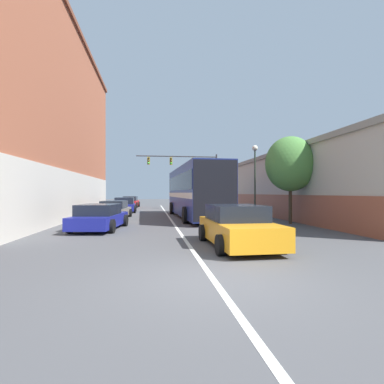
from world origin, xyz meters
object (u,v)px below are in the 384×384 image
(hatchback_foreground, at_px, (237,227))
(street_lamp, at_px, (255,170))
(parked_car_left_distant, at_px, (100,217))
(parked_car_left_near, at_px, (115,210))
(bus, at_px, (194,190))
(parked_car_left_far, at_px, (125,205))
(street_tree_near, at_px, (290,164))
(parked_car_left_mid, at_px, (131,202))
(traffic_signal_gantry, at_px, (189,168))

(hatchback_foreground, distance_m, street_lamp, 11.29)
(parked_car_left_distant, bearing_deg, parked_car_left_near, 7.52)
(bus, relative_size, parked_car_left_distant, 2.64)
(parked_car_left_distant, distance_m, street_lamp, 11.12)
(parked_car_left_near, relative_size, parked_car_left_far, 1.08)
(street_tree_near, bearing_deg, street_lamp, 103.69)
(parked_car_left_mid, bearing_deg, bus, -157.50)
(hatchback_foreground, bearing_deg, parked_car_left_mid, 9.91)
(parked_car_left_near, bearing_deg, bus, -87.31)
(bus, xyz_separation_m, traffic_signal_gantry, (1.02, 11.07, 2.55))
(parked_car_left_near, xyz_separation_m, traffic_signal_gantry, (6.68, 10.88, 3.97))
(hatchback_foreground, bearing_deg, street_tree_near, -39.00)
(parked_car_left_mid, xyz_separation_m, street_tree_near, (10.57, -21.37, 2.83))
(hatchback_foreground, bearing_deg, parked_car_left_distant, 44.39)
(hatchback_foreground, distance_m, parked_car_left_near, 13.00)
(parked_car_left_near, xyz_separation_m, parked_car_left_mid, (-0.00, 16.14, 0.06))
(parked_car_left_far, relative_size, parked_car_left_distant, 0.85)
(hatchback_foreground, relative_size, parked_car_left_distant, 0.93)
(traffic_signal_gantry, distance_m, street_lamp, 12.96)
(hatchback_foreground, distance_m, parked_car_left_far, 19.21)
(street_tree_near, bearing_deg, traffic_signal_gantry, 103.56)
(hatchback_foreground, xyz_separation_m, street_tree_near, (5.08, 6.55, 2.82))
(parked_car_left_mid, relative_size, traffic_signal_gantry, 0.48)
(hatchback_foreground, height_order, parked_car_left_near, hatchback_foreground)
(hatchback_foreground, height_order, traffic_signal_gantry, traffic_signal_gantry)
(bus, height_order, street_tree_near, street_tree_near)
(bus, relative_size, parked_car_left_far, 3.09)
(parked_car_left_far, bearing_deg, street_tree_near, -140.09)
(bus, xyz_separation_m, parked_car_left_mid, (-5.66, 16.34, -1.37))
(parked_car_left_near, bearing_deg, hatchback_foreground, -150.40)
(bus, distance_m, street_tree_near, 7.18)
(street_lamp, bearing_deg, parked_car_left_far, 138.99)
(parked_car_left_far, bearing_deg, traffic_signal_gantry, -58.75)
(parked_car_left_near, distance_m, parked_car_left_mid, 16.14)
(parked_car_left_far, xyz_separation_m, traffic_signal_gantry, (6.57, 4.21, 3.91))
(bus, bearing_deg, parked_car_left_distant, 136.12)
(parked_car_left_distant, bearing_deg, street_lamp, -56.57)
(bus, relative_size, hatchback_foreground, 2.84)
(parked_car_left_near, height_order, parked_car_left_distant, parked_car_left_distant)
(hatchback_foreground, distance_m, parked_car_left_mid, 28.46)
(bus, height_order, parked_car_left_far, bus)
(bus, relative_size, traffic_signal_gantry, 1.41)
(bus, xyz_separation_m, street_tree_near, (4.90, -5.04, 1.46))
(hatchback_foreground, distance_m, parked_car_left_distant, 7.59)
(hatchback_foreground, xyz_separation_m, street_lamp, (4.22, 10.11, 2.75))
(parked_car_left_far, height_order, street_lamp, street_lamp)
(parked_car_left_far, height_order, street_tree_near, street_tree_near)
(parked_car_left_distant, bearing_deg, hatchback_foreground, -127.43)
(parked_car_left_distant, bearing_deg, bus, -34.77)
(hatchback_foreground, xyz_separation_m, parked_car_left_near, (-5.48, 11.78, -0.07))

